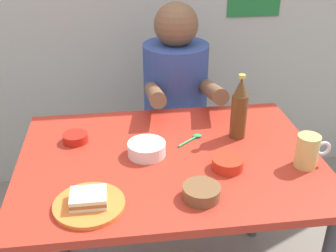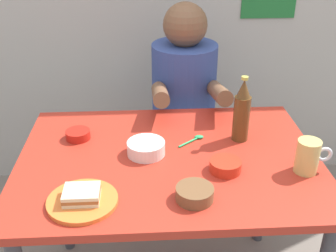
{
  "view_description": "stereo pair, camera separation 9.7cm",
  "coord_description": "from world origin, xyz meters",
  "px_view_note": "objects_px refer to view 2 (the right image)",
  "views": [
    {
      "loc": [
        -0.18,
        -1.28,
        1.55
      ],
      "look_at": [
        0.0,
        0.05,
        0.84
      ],
      "focal_mm": 44.45,
      "sensor_mm": 36.0,
      "label": 1
    },
    {
      "loc": [
        -0.08,
        -1.29,
        1.55
      ],
      "look_at": [
        0.0,
        0.05,
        0.84
      ],
      "focal_mm": 44.45,
      "sensor_mm": 36.0,
      "label": 2
    }
  ],
  "objects_px": {
    "dining_table": "(169,177)",
    "plate_orange": "(82,201)",
    "beer_bottle": "(242,112)",
    "beer_mug": "(308,156)",
    "person_seated": "(184,85)",
    "stool": "(183,155)",
    "sandwich": "(82,195)",
    "sambal_bowl_red": "(78,134)"
  },
  "relations": [
    {
      "from": "dining_table",
      "to": "sandwich",
      "type": "bearing_deg",
      "value": -138.12
    },
    {
      "from": "stool",
      "to": "sandwich",
      "type": "relative_size",
      "value": 4.09
    },
    {
      "from": "dining_table",
      "to": "sambal_bowl_red",
      "type": "distance_m",
      "value": 0.4
    },
    {
      "from": "person_seated",
      "to": "dining_table",
      "type": "bearing_deg",
      "value": -100.54
    },
    {
      "from": "person_seated",
      "to": "plate_orange",
      "type": "xyz_separation_m",
      "value": [
        -0.4,
        -0.87,
        -0.02
      ]
    },
    {
      "from": "sandwich",
      "to": "sambal_bowl_red",
      "type": "distance_m",
      "value": 0.41
    },
    {
      "from": "dining_table",
      "to": "stool",
      "type": "distance_m",
      "value": 0.71
    },
    {
      "from": "sandwich",
      "to": "beer_bottle",
      "type": "relative_size",
      "value": 0.42
    },
    {
      "from": "dining_table",
      "to": "stool",
      "type": "bearing_deg",
      "value": 79.65
    },
    {
      "from": "beer_bottle",
      "to": "sambal_bowl_red",
      "type": "height_order",
      "value": "beer_bottle"
    },
    {
      "from": "plate_orange",
      "to": "sambal_bowl_red",
      "type": "relative_size",
      "value": 2.29
    },
    {
      "from": "beer_mug",
      "to": "sandwich",
      "type": "bearing_deg",
      "value": -170.16
    },
    {
      "from": "plate_orange",
      "to": "beer_bottle",
      "type": "distance_m",
      "value": 0.69
    },
    {
      "from": "dining_table",
      "to": "plate_orange",
      "type": "height_order",
      "value": "plate_orange"
    },
    {
      "from": "stool",
      "to": "beer_bottle",
      "type": "bearing_deg",
      "value": -71.66
    },
    {
      "from": "stool",
      "to": "sandwich",
      "type": "xyz_separation_m",
      "value": [
        -0.4,
        -0.88,
        0.42
      ]
    },
    {
      "from": "person_seated",
      "to": "beer_mug",
      "type": "bearing_deg",
      "value": -64.59
    },
    {
      "from": "dining_table",
      "to": "beer_bottle",
      "type": "xyz_separation_m",
      "value": [
        0.29,
        0.11,
        0.21
      ]
    },
    {
      "from": "stool",
      "to": "beer_bottle",
      "type": "xyz_separation_m",
      "value": [
        0.17,
        -0.52,
        0.51
      ]
    },
    {
      "from": "person_seated",
      "to": "sambal_bowl_red",
      "type": "xyz_separation_m",
      "value": [
        -0.46,
        -0.46,
        -0.01
      ]
    },
    {
      "from": "dining_table",
      "to": "beer_mug",
      "type": "relative_size",
      "value": 8.73
    },
    {
      "from": "dining_table",
      "to": "plate_orange",
      "type": "relative_size",
      "value": 5.0
    },
    {
      "from": "beer_bottle",
      "to": "dining_table",
      "type": "bearing_deg",
      "value": -158.32
    },
    {
      "from": "dining_table",
      "to": "beer_mug",
      "type": "bearing_deg",
      "value": -14.8
    },
    {
      "from": "plate_orange",
      "to": "person_seated",
      "type": "bearing_deg",
      "value": 65.47
    },
    {
      "from": "person_seated",
      "to": "beer_mug",
      "type": "height_order",
      "value": "person_seated"
    },
    {
      "from": "stool",
      "to": "beer_mug",
      "type": "height_order",
      "value": "beer_mug"
    },
    {
      "from": "stool",
      "to": "sambal_bowl_red",
      "type": "xyz_separation_m",
      "value": [
        -0.46,
        -0.47,
        0.41
      ]
    },
    {
      "from": "beer_mug",
      "to": "beer_bottle",
      "type": "relative_size",
      "value": 0.48
    },
    {
      "from": "stool",
      "to": "sandwich",
      "type": "bearing_deg",
      "value": -114.25
    },
    {
      "from": "person_seated",
      "to": "sambal_bowl_red",
      "type": "distance_m",
      "value": 0.66
    },
    {
      "from": "beer_bottle",
      "to": "sambal_bowl_red",
      "type": "bearing_deg",
      "value": 176.27
    },
    {
      "from": "stool",
      "to": "plate_orange",
      "type": "distance_m",
      "value": 1.05
    },
    {
      "from": "beer_mug",
      "to": "beer_bottle",
      "type": "xyz_separation_m",
      "value": [
        -0.18,
        0.24,
        0.06
      ]
    },
    {
      "from": "person_seated",
      "to": "stool",
      "type": "bearing_deg",
      "value": 90.0
    },
    {
      "from": "beer_bottle",
      "to": "sambal_bowl_red",
      "type": "xyz_separation_m",
      "value": [
        -0.64,
        0.04,
        -0.1
      ]
    },
    {
      "from": "person_seated",
      "to": "sandwich",
      "type": "relative_size",
      "value": 6.54
    },
    {
      "from": "beer_bottle",
      "to": "beer_mug",
      "type": "bearing_deg",
      "value": -52.58
    },
    {
      "from": "sambal_bowl_red",
      "to": "beer_bottle",
      "type": "bearing_deg",
      "value": -3.73
    },
    {
      "from": "plate_orange",
      "to": "beer_bottle",
      "type": "relative_size",
      "value": 0.84
    },
    {
      "from": "stool",
      "to": "beer_mug",
      "type": "bearing_deg",
      "value": -64.92
    },
    {
      "from": "stool",
      "to": "beer_mug",
      "type": "distance_m",
      "value": 0.95
    }
  ]
}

